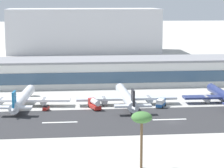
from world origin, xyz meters
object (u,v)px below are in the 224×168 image
Objects in this scene: distant_hotel_block at (84,31)px; airliner_blue_tail_gate_0 at (22,99)px; service_baggage_tug_1 at (46,108)px; palm_tree_1 at (142,119)px; terminal_building at (113,71)px; service_fuel_truck_0 at (94,104)px; service_box_truck_2 at (161,103)px; airliner_black_tail_gate_1 at (127,98)px.

distant_hotel_block reaches higher than airliner_blue_tail_gate_0.
airliner_blue_tail_gate_0 is (-33.24, -187.08, -13.77)m from distant_hotel_block.
distant_hotel_block is 2.63× the size of airliner_blue_tail_gate_0.
palm_tree_1 is at bearing 41.79° from service_baggage_tug_1.
terminal_building is 22.54× the size of service_fuel_truck_0.
terminal_building is at bearing -87.02° from distant_hotel_block.
terminal_building is 141.76m from distant_hotel_block.
terminal_building is 31.13× the size of service_box_truck_2.
service_fuel_truck_0 is 1.38× the size of service_box_truck_2.
service_baggage_tug_1 is at bearing 111.25° from palm_tree_1.
service_baggage_tug_1 is at bearing 118.57° from service_box_truck_2.
terminal_building is 4.45× the size of airliner_black_tail_gate_1.
distant_hotel_block reaches higher than terminal_building.
airliner_blue_tail_gate_0 is at bearing 60.06° from service_fuel_truck_0.
distant_hotel_block reaches higher than service_box_truck_2.
service_box_truck_2 is at bearing 111.97° from service_baggage_tug_1.
terminal_building is at bearing -28.75° from service_fuel_truck_0.
service_baggage_tug_1 is (-31.49, -6.06, -1.94)m from airliner_black_tail_gate_1.
distant_hotel_block is 2.55× the size of airliner_black_tail_gate_1.
distant_hotel_block reaches higher than service_baggage_tug_1.
palm_tree_1 reaches higher than service_box_truck_2.
distant_hotel_block is at bearing -166.43° from service_baggage_tug_1.
service_box_truck_2 is 0.44× the size of palm_tree_1.
airliner_black_tail_gate_1 is at bearing -82.83° from service_fuel_truck_0.
palm_tree_1 reaches higher than service_fuel_truck_0.
palm_tree_1 is at bearing -168.57° from service_box_truck_2.
service_fuel_truck_0 is 18.39m from service_baggage_tug_1.
terminal_building reaches higher than airliner_black_tail_gate_1.
airliner_blue_tail_gate_0 is 3.01× the size of palm_tree_1.
palm_tree_1 is (34.87, -73.45, 9.71)m from airliner_blue_tail_gate_0.
palm_tree_1 is (-18.73, -66.59, 10.83)m from service_box_truck_2.
service_fuel_truck_0 is at bearing 112.22° from airliner_black_tail_gate_1.
airliner_black_tail_gate_1 is (40.88, -1.90, 0.08)m from airliner_blue_tail_gate_0.
airliner_blue_tail_gate_0 is 4.91× the size of service_fuel_truck_0.
terminal_building is at bearing 0.23° from airliner_black_tail_gate_1.
distant_hotel_block is 197.11m from service_baggage_tug_1.
airliner_blue_tail_gate_0 is 28.71m from service_fuel_truck_0.
service_fuel_truck_0 is (-12.84, -53.20, -4.30)m from terminal_building.
airliner_black_tail_gate_1 reaches higher than service_box_truck_2.
service_box_truck_2 is (20.35, -193.94, -14.89)m from distant_hotel_block.
terminal_building is at bearing 170.47° from service_baggage_tug_1.
terminal_building is 54.90m from service_fuel_truck_0.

